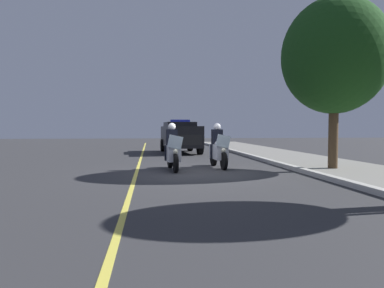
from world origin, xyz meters
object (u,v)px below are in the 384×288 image
Objects in this scene: police_suv at (180,136)px; tree_mid_block at (335,56)px; police_motorcycle_lead_right at (218,150)px; cyclist_background at (200,137)px; police_motorcycle_lead_left at (173,151)px.

tree_mid_block is (9.63, 4.63, 2.99)m from police_suv.
police_suv is at bearing -154.35° from tree_mid_block.
police_motorcycle_lead_right is 1.22× the size of cyclist_background.
police_motorcycle_lead_left is at bearing -99.33° from tree_mid_block.
police_suv reaches higher than police_motorcycle_lead_left.
police_motorcycle_lead_right is 0.36× the size of tree_mid_block.
tree_mid_block is (1.47, 3.87, 3.36)m from police_motorcycle_lead_right.
cyclist_background is (-14.11, 1.33, 0.14)m from police_motorcycle_lead_right.
police_suv is (-8.17, -0.76, 0.37)m from police_motorcycle_lead_right.
cyclist_background is (-5.95, 2.09, -0.22)m from police_suv.
tree_mid_block reaches higher than police_motorcycle_lead_left.
police_motorcycle_lead_right is 14.17m from cyclist_background.
cyclist_background is at bearing 160.65° from police_suv.
police_suv is 2.86× the size of cyclist_background.
police_motorcycle_lead_left is at bearing -6.81° from police_suv.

